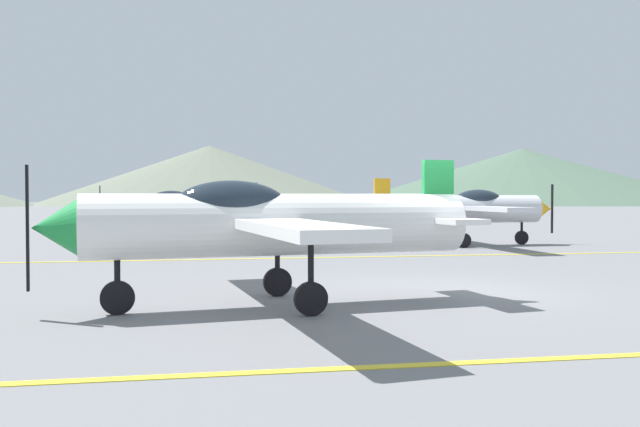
{
  "coord_description": "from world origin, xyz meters",
  "views": [
    {
      "loc": [
        -4.24,
        -11.33,
        1.77
      ],
      "look_at": [
        -0.51,
        10.0,
        1.2
      ],
      "focal_mm": 36.63,
      "sensor_mm": 36.0,
      "label": 1
    }
  ],
  "objects_px": {
    "airplane_mid": "(464,208)",
    "airplane_near": "(265,222)",
    "airplane_far": "(184,206)",
    "car_sedan": "(379,213)"
  },
  "relations": [
    {
      "from": "airplane_far",
      "to": "car_sedan",
      "type": "relative_size",
      "value": 1.76
    },
    {
      "from": "airplane_far",
      "to": "car_sedan",
      "type": "xyz_separation_m",
      "value": [
        10.36,
        5.67,
        -0.51
      ]
    },
    {
      "from": "airplane_near",
      "to": "airplane_mid",
      "type": "relative_size",
      "value": 1.0
    },
    {
      "from": "airplane_near",
      "to": "car_sedan",
      "type": "xyz_separation_m",
      "value": [
        8.46,
        24.43,
        -0.51
      ]
    },
    {
      "from": "airplane_far",
      "to": "car_sedan",
      "type": "distance_m",
      "value": 11.82
    },
    {
      "from": "airplane_near",
      "to": "airplane_mid",
      "type": "bearing_deg",
      "value": 55.16
    },
    {
      "from": "airplane_mid",
      "to": "airplane_near",
      "type": "bearing_deg",
      "value": -124.84
    },
    {
      "from": "airplane_near",
      "to": "airplane_far",
      "type": "relative_size",
      "value": 1.01
    },
    {
      "from": "airplane_mid",
      "to": "car_sedan",
      "type": "bearing_deg",
      "value": 88.86
    },
    {
      "from": "airplane_near",
      "to": "airplane_mid",
      "type": "distance_m",
      "value": 14.37
    }
  ]
}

